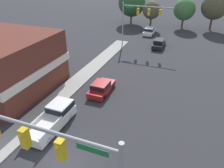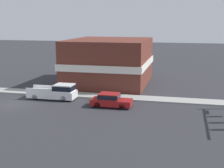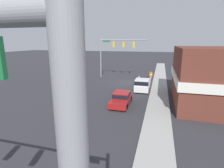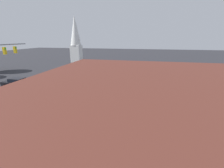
% 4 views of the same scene
% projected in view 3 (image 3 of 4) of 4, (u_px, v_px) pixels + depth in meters
% --- Properties ---
extents(ground_plane, '(200.00, 200.00, 0.00)m').
position_uv_depth(ground_plane, '(126.00, 83.00, 30.36)').
color(ground_plane, '#2D2D33').
extents(sidewalk_curb, '(2.40, 60.00, 0.14)m').
position_uv_depth(sidewalk_curb, '(159.00, 85.00, 28.86)').
color(sidewalk_curb, '#9E9E99').
rests_on(sidewalk_curb, ground).
extents(near_signal_assembly, '(9.00, 0.49, 7.84)m').
position_uv_depth(near_signal_assembly, '(115.00, 48.00, 33.43)').
color(near_signal_assembly, gray).
rests_on(near_signal_assembly, ground).
extents(car_lead, '(1.90, 4.31, 1.45)m').
position_uv_depth(car_lead, '(121.00, 98.00, 19.75)').
color(car_lead, black).
rests_on(car_lead, ground).
extents(pickup_truck_parked, '(1.98, 5.65, 1.82)m').
position_uv_depth(pickup_truck_parked, '(143.00, 84.00, 25.77)').
color(pickup_truck_parked, black).
rests_on(pickup_truck_parked, ground).
extents(construction_barrel, '(0.62, 0.62, 1.08)m').
position_uv_depth(construction_barrel, '(151.00, 75.00, 34.93)').
color(construction_barrel, orange).
rests_on(construction_barrel, ground).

